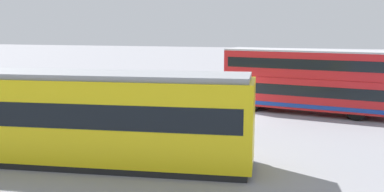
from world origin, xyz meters
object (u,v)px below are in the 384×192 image
object	(u,v)px
double_decker_bus	(309,81)
pedestrian_near_railing	(163,105)
tram_yellow	(51,116)
pedestrian_crossing	(235,134)
info_sign	(65,97)

from	to	relation	value
double_decker_bus	pedestrian_near_railing	world-z (taller)	double_decker_bus
tram_yellow	pedestrian_near_railing	xyz separation A→B (m)	(-1.98, -7.62, -0.84)
pedestrian_near_railing	pedestrian_crossing	world-z (taller)	pedestrian_near_railing
tram_yellow	pedestrian_near_railing	world-z (taller)	tram_yellow
tram_yellow	pedestrian_crossing	bearing A→B (deg)	-161.25
info_sign	pedestrian_near_railing	bearing A→B (deg)	-153.88
pedestrian_crossing	info_sign	world-z (taller)	info_sign
tram_yellow	pedestrian_crossing	world-z (taller)	tram_yellow
pedestrian_crossing	info_sign	size ratio (longest dim) A/B	0.75
tram_yellow	pedestrian_near_railing	distance (m)	7.91
pedestrian_near_railing	tram_yellow	bearing A→B (deg)	75.45
tram_yellow	info_sign	world-z (taller)	tram_yellow
pedestrian_crossing	double_decker_bus	bearing A→B (deg)	-104.90
pedestrian_crossing	info_sign	bearing A→B (deg)	-17.97
double_decker_bus	pedestrian_crossing	world-z (taller)	double_decker_bus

